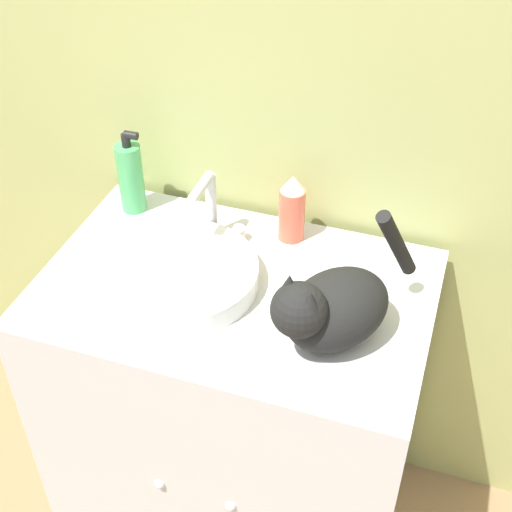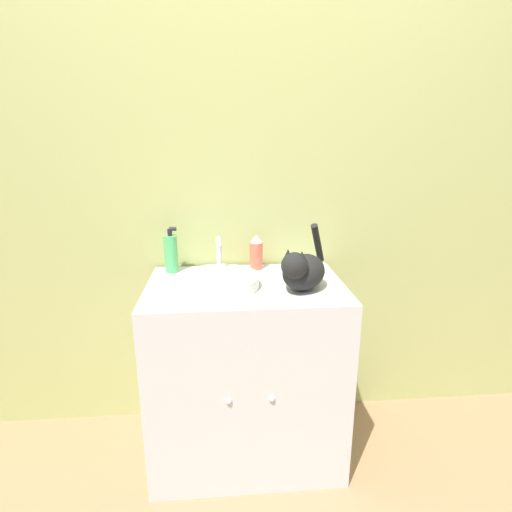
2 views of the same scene
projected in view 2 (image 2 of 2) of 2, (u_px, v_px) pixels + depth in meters
ground_plane at (251, 495)px, 1.61m from camera, size 8.00×8.00×0.00m
wall_back at (241, 169)px, 1.80m from camera, size 6.00×0.05×2.50m
vanity_cabinet at (246, 371)px, 1.74m from camera, size 0.80×0.54×0.81m
sink_basin at (219, 281)px, 1.59m from camera, size 0.32×0.32×0.05m
faucet at (219, 258)px, 1.73m from camera, size 0.15×0.12×0.17m
cat at (302, 270)px, 1.55m from camera, size 0.25×0.32×0.24m
soap_bottle at (171, 253)px, 1.76m from camera, size 0.06×0.06×0.21m
spray_bottle at (256, 253)px, 1.81m from camera, size 0.06×0.06×0.16m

